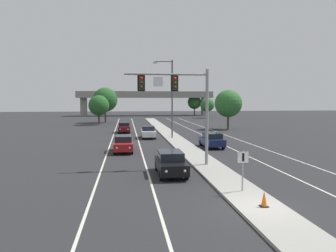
% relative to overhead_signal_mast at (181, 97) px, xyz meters
% --- Properties ---
extents(ground_plane, '(260.00, 260.00, 0.00)m').
position_rel_overhead_signal_mast_xyz_m(ground_plane, '(2.08, -10.06, -5.29)').
color(ground_plane, '#28282B').
extents(median_island, '(2.40, 110.00, 0.15)m').
position_rel_overhead_signal_mast_xyz_m(median_island, '(2.08, 7.94, -5.21)').
color(median_island, '#9E9B93').
rests_on(median_island, ground).
extents(lane_stripe_oncoming_center, '(0.14, 100.00, 0.01)m').
position_rel_overhead_signal_mast_xyz_m(lane_stripe_oncoming_center, '(-2.62, 14.94, -5.28)').
color(lane_stripe_oncoming_center, silver).
rests_on(lane_stripe_oncoming_center, ground).
extents(lane_stripe_receding_center, '(0.14, 100.00, 0.01)m').
position_rel_overhead_signal_mast_xyz_m(lane_stripe_receding_center, '(6.78, 14.94, -5.28)').
color(lane_stripe_receding_center, silver).
rests_on(lane_stripe_receding_center, ground).
extents(edge_stripe_left, '(0.14, 100.00, 0.01)m').
position_rel_overhead_signal_mast_xyz_m(edge_stripe_left, '(-5.92, 14.94, -5.28)').
color(edge_stripe_left, silver).
rests_on(edge_stripe_left, ground).
extents(edge_stripe_right, '(0.14, 100.00, 0.01)m').
position_rel_overhead_signal_mast_xyz_m(edge_stripe_right, '(10.08, 14.94, -5.28)').
color(edge_stripe_right, silver).
rests_on(edge_stripe_right, ground).
extents(overhead_signal_mast, '(6.30, 0.44, 7.20)m').
position_rel_overhead_signal_mast_xyz_m(overhead_signal_mast, '(0.00, 0.00, 0.00)').
color(overhead_signal_mast, gray).
rests_on(overhead_signal_mast, median_island).
extents(median_sign_post, '(0.60, 0.10, 2.20)m').
position_rel_overhead_signal_mast_xyz_m(median_sign_post, '(2.12, -7.46, -3.70)').
color(median_sign_post, gray).
rests_on(median_sign_post, median_island).
extents(street_lamp_median, '(2.58, 0.28, 10.00)m').
position_rel_overhead_signal_mast_xyz_m(street_lamp_median, '(1.63, 18.12, 0.51)').
color(street_lamp_median, '#4C4C51').
rests_on(street_lamp_median, median_island).
extents(car_oncoming_black, '(1.83, 4.47, 1.58)m').
position_rel_overhead_signal_mast_xyz_m(car_oncoming_black, '(-1.13, -2.44, -4.47)').
color(car_oncoming_black, black).
rests_on(car_oncoming_black, ground).
extents(car_oncoming_red, '(1.84, 4.48, 1.58)m').
position_rel_overhead_signal_mast_xyz_m(car_oncoming_red, '(-4.39, 7.82, -4.47)').
color(car_oncoming_red, maroon).
rests_on(car_oncoming_red, ground).
extents(car_oncoming_white, '(1.86, 4.49, 1.58)m').
position_rel_overhead_signal_mast_xyz_m(car_oncoming_white, '(-1.21, 19.13, -4.47)').
color(car_oncoming_white, silver).
rests_on(car_oncoming_white, ground).
extents(car_oncoming_darkred, '(1.83, 4.48, 1.58)m').
position_rel_overhead_signal_mast_xyz_m(car_oncoming_darkred, '(-4.40, 26.89, -4.47)').
color(car_oncoming_darkred, '#5B0F14').
rests_on(car_oncoming_darkred, ground).
extents(car_receding_navy, '(1.90, 4.50, 1.58)m').
position_rel_overhead_signal_mast_xyz_m(car_receding_navy, '(4.92, 9.61, -4.47)').
color(car_receding_navy, '#141E4C').
rests_on(car_receding_navy, ground).
extents(traffic_cone_median_nose, '(0.36, 0.36, 0.74)m').
position_rel_overhead_signal_mast_xyz_m(traffic_cone_median_nose, '(2.19, -10.12, -4.78)').
color(traffic_cone_median_nose, black).
rests_on(traffic_cone_median_nose, median_island).
extents(overpass_bridge, '(42.40, 6.40, 7.65)m').
position_rel_overhead_signal_mast_xyz_m(overpass_bridge, '(2.08, 80.57, 0.49)').
color(overpass_bridge, gray).
rests_on(overpass_bridge, ground).
extents(tree_far_right_b, '(3.89, 3.89, 5.62)m').
position_rel_overhead_signal_mast_xyz_m(tree_far_right_b, '(18.15, 64.65, -1.62)').
color(tree_far_right_b, '#4C3823').
rests_on(tree_far_right_b, ground).
extents(tree_far_left_a, '(4.14, 4.14, 5.99)m').
position_rel_overhead_signal_mast_xyz_m(tree_far_left_a, '(-9.54, 43.53, -1.38)').
color(tree_far_left_a, '#4C3823').
rests_on(tree_far_left_a, ground).
extents(tree_far_right_a, '(4.46, 4.46, 6.46)m').
position_rel_overhead_signal_mast_xyz_m(tree_far_right_a, '(18.14, 81.87, -1.07)').
color(tree_far_right_a, '#4C3823').
rests_on(tree_far_right_a, ground).
extents(tree_far_right_c, '(4.67, 4.67, 6.76)m').
position_rel_overhead_signal_mast_xyz_m(tree_far_right_c, '(13.25, 30.32, -0.87)').
color(tree_far_right_c, '#4C3823').
rests_on(tree_far_right_c, ground).
extents(tree_far_left_b, '(5.35, 5.35, 7.74)m').
position_rel_overhead_signal_mast_xyz_m(tree_far_left_b, '(-8.61, 49.55, -0.23)').
color(tree_far_left_b, '#4C3823').
rests_on(tree_far_left_b, ground).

